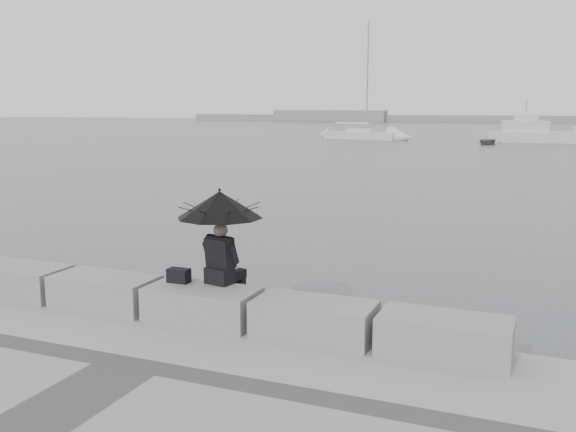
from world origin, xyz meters
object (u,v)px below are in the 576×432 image
at_px(seated_person, 220,214).
at_px(sailboat_left, 362,135).
at_px(motor_cruiser, 534,134).
at_px(dinghy, 487,141).

height_order(seated_person, sailboat_left, sailboat_left).
relative_size(seated_person, motor_cruiser, 0.15).
bearing_deg(seated_person, dinghy, 102.96).
relative_size(sailboat_left, motor_cruiser, 1.38).
xyz_separation_m(sailboat_left, dinghy, (14.00, -4.95, -0.22)).
bearing_deg(motor_cruiser, sailboat_left, 173.63).
height_order(sailboat_left, motor_cruiser, sailboat_left).
distance_m(sailboat_left, motor_cruiser, 18.09).
bearing_deg(sailboat_left, motor_cruiser, 15.02).
relative_size(motor_cruiser, dinghy, 2.73).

